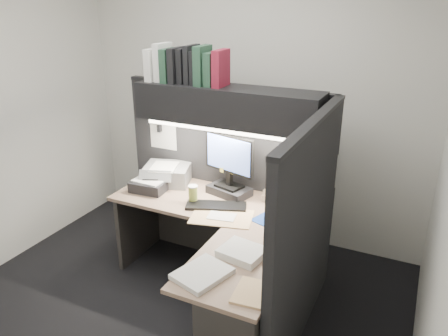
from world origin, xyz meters
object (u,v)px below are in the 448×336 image
at_px(monitor, 229,171).
at_px(printer, 167,174).
at_px(desk, 220,276).
at_px(keyboard, 216,206).
at_px(telephone, 281,196).
at_px(coffee_cup, 193,195).
at_px(overhead_shelf, 227,105).
at_px(notebook_stack, 150,185).

height_order(monitor, printer, monitor).
relative_size(desk, keyboard, 3.51).
bearing_deg(desk, telephone, 77.30).
xyz_separation_m(desk, coffee_cup, (-0.47, 0.46, 0.36)).
xyz_separation_m(overhead_shelf, notebook_stack, (-0.63, -0.24, -0.73)).
bearing_deg(telephone, printer, -154.06).
distance_m(coffee_cup, notebook_stack, 0.47).
relative_size(monitor, telephone, 2.27).
height_order(overhead_shelf, monitor, overhead_shelf).
height_order(coffee_cup, printer, printer).
distance_m(overhead_shelf, printer, 0.91).
height_order(desk, monitor, monitor).
bearing_deg(keyboard, notebook_stack, 155.34).
distance_m(desk, keyboard, 0.61).
relative_size(overhead_shelf, notebook_stack, 5.17).
bearing_deg(printer, coffee_cup, -51.11).
xyz_separation_m(desk, notebook_stack, (-0.93, 0.51, 0.33)).
relative_size(overhead_shelf, telephone, 6.59).
bearing_deg(keyboard, desk, -81.25).
xyz_separation_m(overhead_shelf, keyboard, (0.04, -0.29, -0.76)).
distance_m(monitor, coffee_cup, 0.36).
xyz_separation_m(overhead_shelf, printer, (-0.59, -0.02, -0.69)).
relative_size(overhead_shelf, keyboard, 3.20).
bearing_deg(coffee_cup, desk, -44.33).
xyz_separation_m(overhead_shelf, telephone, (0.48, 0.04, -0.72)).
relative_size(coffee_cup, notebook_stack, 0.47).
distance_m(desk, overhead_shelf, 1.33).
distance_m(keyboard, coffee_cup, 0.22).
xyz_separation_m(telephone, notebook_stack, (-1.11, -0.28, -0.00)).
xyz_separation_m(monitor, notebook_stack, (-0.66, -0.22, -0.17)).
relative_size(desk, telephone, 7.23).
xyz_separation_m(keyboard, telephone, (0.44, 0.33, 0.03)).
bearing_deg(monitor, keyboard, -72.98).
height_order(keyboard, telephone, telephone).
xyz_separation_m(coffee_cup, notebook_stack, (-0.46, 0.05, -0.03)).
xyz_separation_m(desk, monitor, (-0.27, 0.73, 0.50)).
height_order(keyboard, printer, printer).
relative_size(telephone, printer, 0.59).
distance_m(coffee_cup, printer, 0.50).
bearing_deg(desk, printer, 140.68).
bearing_deg(monitor, printer, -165.05).
xyz_separation_m(monitor, printer, (-0.62, 0.00, -0.13)).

